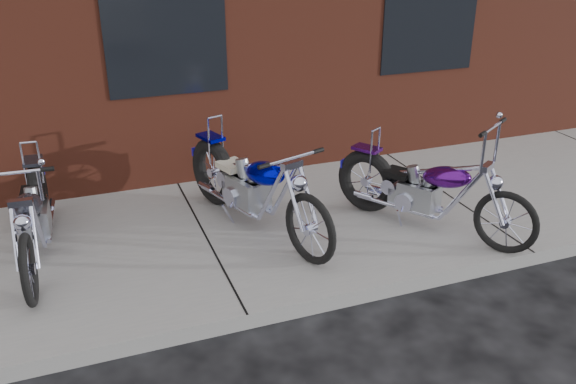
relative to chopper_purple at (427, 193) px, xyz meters
name	(u,v)px	position (x,y,z in m)	size (l,w,h in m)	color
ground	(248,329)	(-2.25, -0.86, -0.56)	(120.00, 120.00, 0.00)	black
sidewalk	(206,242)	(-2.25, 0.64, -0.49)	(22.00, 3.00, 0.15)	gray
chopper_purple	(427,193)	(0.00, 0.00, 0.00)	(1.29, 1.98, 1.27)	black
chopper_blue	(253,190)	(-1.71, 0.65, 0.03)	(0.93, 2.39, 1.07)	black
chopper_third	(34,219)	(-3.88, 0.81, -0.01)	(0.55, 2.24, 1.14)	black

